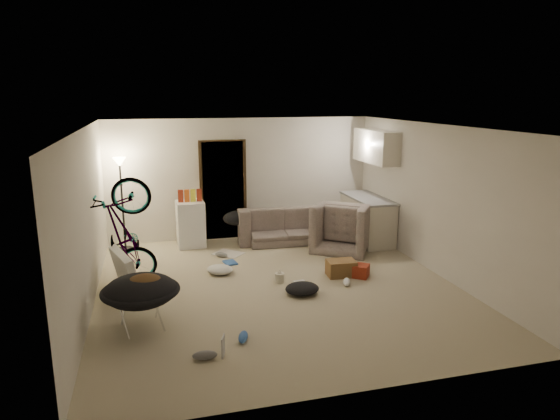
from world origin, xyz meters
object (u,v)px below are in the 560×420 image
object	(u,v)px
tv_box	(126,272)
juicer	(280,277)
floor_lamp	(121,184)
mini_fridge	(191,224)
armchair	(345,231)
drink_case_a	(341,268)
drink_case_b	(357,270)
sofa	(282,228)
kitchen_counter	(367,220)
bicycle	(126,256)
saucer_chair	(141,298)

from	to	relation	value
tv_box	juicer	distance (m)	2.40
floor_lamp	mini_fridge	distance (m)	1.54
floor_lamp	armchair	xyz separation A→B (m)	(4.20, -1.02, -0.96)
mini_fridge	tv_box	size ratio (longest dim) A/B	0.92
drink_case_a	drink_case_b	bearing A→B (deg)	-18.91
drink_case_b	juicer	size ratio (longest dim) A/B	1.63
tv_box	juicer	world-z (taller)	tv_box
floor_lamp	drink_case_b	size ratio (longest dim) A/B	5.00
sofa	drink_case_b	distance (m)	2.46
sofa	juicer	bearing A→B (deg)	75.90
tv_box	drink_case_b	world-z (taller)	tv_box
mini_fridge	kitchen_counter	bearing A→B (deg)	-10.94
drink_case_b	tv_box	bearing A→B (deg)	-147.38
tv_box	drink_case_b	xyz separation A→B (m)	(3.70, -0.27, -0.22)
juicer	mini_fridge	bearing A→B (deg)	116.71
bicycle	saucer_chair	world-z (taller)	bicycle
drink_case_b	drink_case_a	bearing A→B (deg)	-165.86
mini_fridge	armchair	bearing A→B (deg)	-19.57
drink_case_a	juicer	world-z (taller)	drink_case_a
sofa	floor_lamp	bearing A→B (deg)	-1.67
kitchen_counter	drink_case_b	distance (m)	2.20
sofa	tv_box	xyz separation A→B (m)	(-3.04, -2.10, 0.05)
sofa	saucer_chair	size ratio (longest dim) A/B	1.87
sofa	armchair	size ratio (longest dim) A/B	1.77
saucer_chair	mini_fridge	bearing A→B (deg)	75.04
bicycle	tv_box	world-z (taller)	bicycle
kitchen_counter	drink_case_a	distance (m)	2.24
armchair	saucer_chair	bearing A→B (deg)	70.61
floor_lamp	tv_box	world-z (taller)	floor_lamp
tv_box	mini_fridge	bearing A→B (deg)	44.68
mini_fridge	tv_box	xyz separation A→B (m)	(-1.17, -2.20, -0.13)
saucer_chair	drink_case_a	bearing A→B (deg)	19.44
sofa	bicycle	size ratio (longest dim) A/B	1.06
kitchen_counter	drink_case_b	xyz separation A→B (m)	(-1.03, -1.91, -0.34)
saucer_chair	drink_case_b	xyz separation A→B (m)	(3.46, 1.03, -0.32)
sofa	armchair	bearing A→B (deg)	144.40
saucer_chair	tv_box	distance (m)	1.32
kitchen_counter	sofa	size ratio (longest dim) A/B	0.80
mini_fridge	juicer	world-z (taller)	mini_fridge
sofa	tv_box	size ratio (longest dim) A/B	1.90
armchair	bicycle	size ratio (longest dim) A/B	0.60
sofa	juicer	size ratio (longest dim) A/B	8.43
floor_lamp	armchair	size ratio (longest dim) A/B	1.71
kitchen_counter	mini_fridge	size ratio (longest dim) A/B	1.65
tv_box	drink_case_b	size ratio (longest dim) A/B	2.73
armchair	mini_fridge	distance (m)	3.07
kitchen_counter	saucer_chair	size ratio (longest dim) A/B	1.50
drink_case_b	bicycle	bearing A→B (deg)	-153.38
kitchen_counter	bicycle	distance (m)	4.89
kitchen_counter	saucer_chair	xyz separation A→B (m)	(-4.49, -2.94, -0.02)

